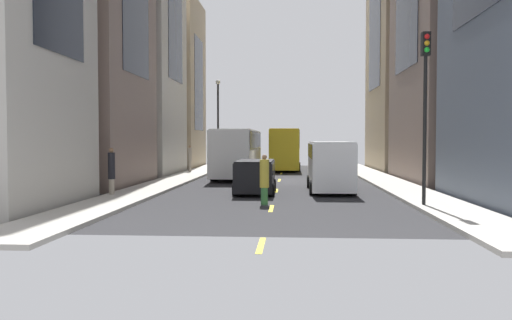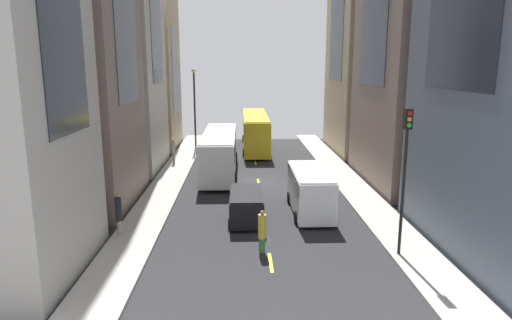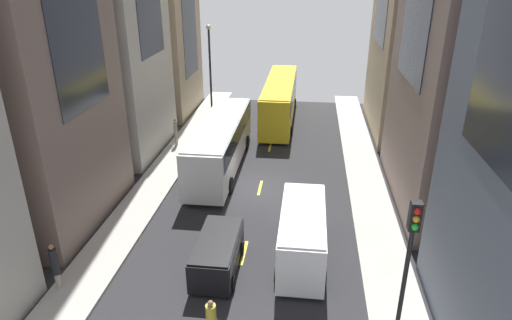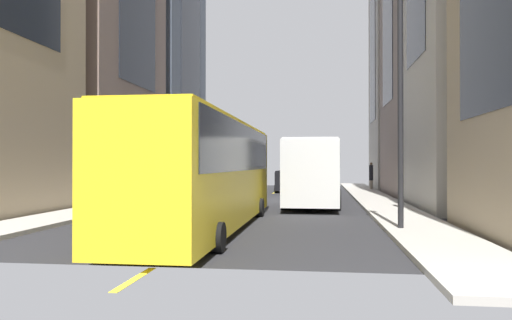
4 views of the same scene
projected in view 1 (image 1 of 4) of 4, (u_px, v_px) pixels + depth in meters
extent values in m
plane|color=#28282B|center=(279.00, 180.00, 33.93)|extent=(39.76, 39.76, 0.00)
cube|color=#B2ADA3|center=(179.00, 179.00, 34.37)|extent=(2.36, 44.00, 0.15)
cube|color=#B2ADA3|center=(382.00, 180.00, 33.47)|extent=(2.36, 44.00, 0.15)
cube|color=yellow|center=(261.00, 245.00, 12.99)|extent=(0.16, 2.00, 0.01)
cube|color=yellow|center=(271.00, 208.00, 19.97)|extent=(0.16, 2.00, 0.01)
cube|color=yellow|center=(276.00, 191.00, 26.95)|extent=(0.16, 2.00, 0.01)
cube|color=yellow|center=(279.00, 180.00, 33.92)|extent=(0.16, 2.00, 0.01)
cube|color=yellow|center=(281.00, 173.00, 40.90)|extent=(0.16, 2.00, 0.01)
cube|color=yellow|center=(283.00, 168.00, 47.88)|extent=(0.16, 2.00, 0.01)
cube|color=yellow|center=(284.00, 165.00, 54.86)|extent=(0.16, 2.00, 0.01)
cube|color=tan|center=(167.00, 85.00, 49.59)|extent=(6.11, 8.18, 16.00)
cube|color=#1E232D|center=(167.00, 85.00, 49.59)|extent=(6.17, 4.50, 8.80)
cube|color=silver|center=(238.00, 152.00, 36.90)|extent=(2.55, 11.88, 3.00)
cube|color=black|center=(238.00, 140.00, 36.86)|extent=(2.60, 10.93, 1.20)
cube|color=beige|center=(238.00, 131.00, 36.84)|extent=(2.45, 11.41, 0.08)
cylinder|color=black|center=(228.00, 167.00, 40.70)|extent=(0.46, 1.00, 1.00)
cylinder|color=black|center=(258.00, 167.00, 40.54)|extent=(0.46, 1.00, 1.00)
cylinder|color=black|center=(214.00, 173.00, 33.35)|extent=(0.46, 1.00, 1.00)
cylinder|color=black|center=(250.00, 173.00, 33.20)|extent=(0.46, 1.00, 1.00)
cube|color=yellow|center=(285.00, 149.00, 47.71)|extent=(2.45, 13.49, 3.30)
cube|color=black|center=(285.00, 139.00, 47.68)|extent=(2.50, 12.41, 1.48)
cube|color=gold|center=(285.00, 130.00, 47.64)|extent=(2.35, 12.95, 0.08)
cylinder|color=black|center=(274.00, 163.00, 52.01)|extent=(0.44, 0.76, 0.76)
cylinder|color=black|center=(297.00, 163.00, 51.86)|extent=(0.44, 0.76, 0.76)
cylinder|color=black|center=(271.00, 167.00, 43.67)|extent=(0.44, 0.76, 0.76)
cylinder|color=black|center=(298.00, 167.00, 43.52)|extent=(0.44, 0.76, 0.76)
cube|color=white|center=(330.00, 165.00, 26.57)|extent=(2.05, 6.01, 2.30)
cube|color=black|center=(330.00, 151.00, 26.55)|extent=(2.09, 5.53, 0.69)
cube|color=silver|center=(330.00, 142.00, 26.53)|extent=(1.97, 5.77, 0.08)
cylinder|color=black|center=(310.00, 181.00, 28.54)|extent=(0.37, 0.72, 0.72)
cylinder|color=black|center=(345.00, 182.00, 28.41)|extent=(0.37, 0.72, 0.72)
cylinder|color=black|center=(313.00, 188.00, 24.82)|extent=(0.37, 0.72, 0.72)
cylinder|color=black|center=(353.00, 188.00, 24.69)|extent=(0.37, 0.72, 0.72)
cube|color=black|center=(255.00, 176.00, 25.59)|extent=(1.80, 4.16, 1.41)
cube|color=black|center=(255.00, 169.00, 25.57)|extent=(1.84, 3.82, 0.59)
cube|color=black|center=(255.00, 161.00, 25.56)|extent=(1.73, 3.99, 0.08)
cylinder|color=black|center=(241.00, 185.00, 26.95)|extent=(0.32, 0.62, 0.62)
cylinder|color=black|center=(273.00, 185.00, 26.84)|extent=(0.32, 0.62, 0.62)
cylinder|color=black|center=(236.00, 190.00, 24.38)|extent=(0.32, 0.62, 0.62)
cylinder|color=black|center=(271.00, 190.00, 24.27)|extent=(0.32, 0.62, 0.62)
cylinder|color=gray|center=(190.00, 166.00, 40.60)|extent=(0.22, 0.22, 0.88)
cylinder|color=gray|center=(190.00, 154.00, 40.56)|extent=(0.29, 0.29, 1.02)
sphere|color=#8C6647|center=(190.00, 146.00, 40.54)|extent=(0.20, 0.20, 0.20)
cylinder|color=#336B38|center=(264.00, 196.00, 21.11)|extent=(0.29, 0.29, 0.71)
cylinder|color=gold|center=(264.00, 174.00, 21.07)|extent=(0.38, 0.38, 1.15)
sphere|color=#8C6647|center=(264.00, 157.00, 21.05)|extent=(0.21, 0.21, 0.21)
cylinder|color=gray|center=(112.00, 187.00, 23.82)|extent=(0.25, 0.25, 0.70)
cylinder|color=black|center=(111.00, 166.00, 23.79)|extent=(0.33, 0.33, 1.23)
sphere|color=#8C6647|center=(111.00, 150.00, 23.76)|extent=(0.22, 0.22, 0.22)
cylinder|color=black|center=(425.00, 131.00, 19.91)|extent=(0.14, 0.14, 5.76)
cube|color=black|center=(426.00, 44.00, 19.78)|extent=(0.32, 0.32, 0.90)
sphere|color=red|center=(427.00, 36.00, 19.60)|extent=(0.20, 0.20, 0.20)
sphere|color=orange|center=(427.00, 43.00, 19.61)|extent=(0.20, 0.20, 0.20)
sphere|color=green|center=(427.00, 50.00, 19.62)|extent=(0.20, 0.20, 0.20)
cylinder|color=black|center=(218.00, 126.00, 47.94)|extent=(0.18, 0.18, 7.70)
sphere|color=silver|center=(218.00, 82.00, 47.78)|extent=(0.44, 0.44, 0.44)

